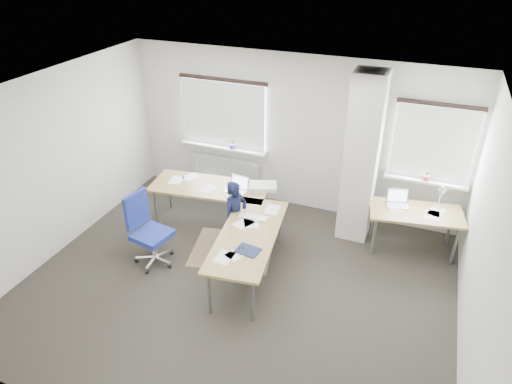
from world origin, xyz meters
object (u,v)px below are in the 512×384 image
at_px(desk_main, 230,210).
at_px(task_chair, 151,244).
at_px(desk_side, 416,214).
at_px(person, 236,217).

height_order(desk_main, task_chair, task_chair).
bearing_deg(desk_main, task_chair, -147.40).
height_order(desk_side, task_chair, desk_side).
bearing_deg(person, task_chair, 148.00).
xyz_separation_m(task_chair, person, (1.07, 0.79, 0.28)).
bearing_deg(desk_main, person, -22.17).
relative_size(desk_side, person, 1.24).
xyz_separation_m(desk_side, task_chair, (-3.69, -1.77, -0.36)).
bearing_deg(desk_side, desk_main, -170.62).
distance_m(desk_side, person, 2.80).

